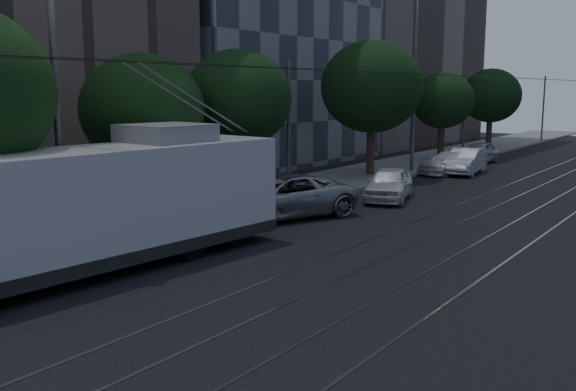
# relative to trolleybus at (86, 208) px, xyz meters

# --- Properties ---
(ground) EXTENTS (120.00, 120.00, 0.00)m
(ground) POSITION_rel_trolleybus_xyz_m (4.10, 0.95, -1.78)
(ground) COLOR black
(ground) RESTS_ON ground
(sidewalk) EXTENTS (5.00, 90.00, 0.15)m
(sidewalk) POSITION_rel_trolleybus_xyz_m (-3.40, 20.95, -1.70)
(sidewalk) COLOR gray
(sidewalk) RESTS_ON ground
(tram_rails) EXTENTS (4.52, 90.00, 0.02)m
(tram_rails) POSITION_rel_trolleybus_xyz_m (6.60, 20.95, -1.77)
(tram_rails) COLOR gray
(tram_rails) RESTS_ON ground
(overhead_wires) EXTENTS (2.23, 90.00, 6.00)m
(overhead_wires) POSITION_rel_trolleybus_xyz_m (-0.87, 20.95, 1.69)
(overhead_wires) COLOR black
(overhead_wires) RESTS_ON ground
(trolleybus) EXTENTS (3.72, 12.98, 5.63)m
(trolleybus) POSITION_rel_trolleybus_xyz_m (0.00, 0.00, 0.00)
(trolleybus) COLOR #BABABC
(trolleybus) RESTS_ON ground
(pickup_silver) EXTENTS (4.84, 6.51, 1.64)m
(pickup_silver) POSITION_rel_trolleybus_xyz_m (-0.18, 8.95, -0.96)
(pickup_silver) COLOR gray
(pickup_silver) RESTS_ON ground
(car_white_a) EXTENTS (2.90, 4.58, 1.45)m
(car_white_a) POSITION_rel_trolleybus_xyz_m (1.40, 14.95, -1.05)
(car_white_a) COLOR silver
(car_white_a) RESTS_ON ground
(car_white_b) EXTENTS (3.02, 4.86, 1.32)m
(car_white_b) POSITION_rel_trolleybus_xyz_m (0.29, 24.95, -1.12)
(car_white_b) COLOR silver
(car_white_b) RESTS_ON ground
(car_white_c) EXTENTS (2.07, 4.62, 1.47)m
(car_white_c) POSITION_rel_trolleybus_xyz_m (1.00, 25.45, -1.04)
(car_white_c) COLOR #BCBBC0
(car_white_c) RESTS_ON ground
(car_white_d) EXTENTS (1.70, 4.22, 1.44)m
(car_white_d) POSITION_rel_trolleybus_xyz_m (-0.19, 31.16, -1.06)
(car_white_d) COLOR #B1B1B5
(car_white_d) RESTS_ON ground
(tree_1) EXTENTS (4.27, 4.27, 6.10)m
(tree_1) POSITION_rel_trolleybus_xyz_m (-2.90, 4.66, 2.38)
(tree_1) COLOR #32241C
(tree_1) RESTS_ON ground
(tree_2) EXTENTS (4.27, 4.27, 6.43)m
(tree_2) POSITION_rel_trolleybus_xyz_m (-2.40, 9.20, 2.71)
(tree_2) COLOR #32241C
(tree_2) RESTS_ON ground
(tree_3) EXTENTS (5.60, 5.60, 7.51)m
(tree_3) POSITION_rel_trolleybus_xyz_m (-2.90, 21.19, 3.20)
(tree_3) COLOR #32241C
(tree_3) RESTS_ON ground
(tree_4) EXTENTS (4.09, 4.09, 5.96)m
(tree_4) POSITION_rel_trolleybus_xyz_m (-2.40, 30.08, 2.32)
(tree_4) COLOR #32241C
(tree_4) RESTS_ON ground
(tree_5) EXTENTS (4.64, 4.64, 6.42)m
(tree_5) POSITION_rel_trolleybus_xyz_m (-2.40, 39.76, 2.54)
(tree_5) COLOR #32241C
(tree_5) RESTS_ON ground
(streetlamp_near) EXTENTS (2.16, 0.44, 8.74)m
(streetlamp_near) POSITION_rel_trolleybus_xyz_m (-1.30, 0.46, 3.56)
(streetlamp_near) COLOR #575759
(streetlamp_near) RESTS_ON ground
(streetlamp_far) EXTENTS (2.62, 0.44, 10.97)m
(streetlamp_far) POSITION_rel_trolleybus_xyz_m (-1.27, 24.06, 4.77)
(streetlamp_far) COLOR #575759
(streetlamp_far) RESTS_ON ground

